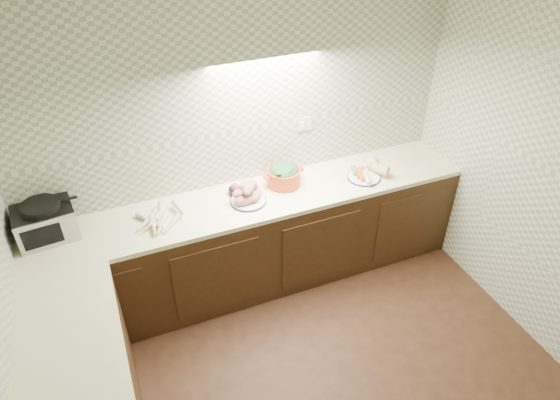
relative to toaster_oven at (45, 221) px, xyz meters
name	(u,v)px	position (x,y,z in m)	size (l,w,h in m)	color
room	(357,241)	(1.56, -1.63, 0.59)	(3.60, 3.60, 2.60)	black
counter	(207,336)	(0.88, -0.95, -0.58)	(3.60, 3.60, 0.90)	black
toaster_oven	(45,221)	(0.00, 0.00, 0.00)	(0.43, 0.35, 0.29)	black
parsnip_pile	(164,220)	(0.80, -0.17, -0.10)	(0.35, 0.39, 0.08)	beige
sweet_potato_plate	(247,194)	(1.48, -0.14, -0.06)	(0.30, 0.29, 0.18)	#181641
onion_bowl	(237,190)	(1.43, -0.01, -0.10)	(0.14, 0.14, 0.10)	black
dutch_oven	(284,174)	(1.84, -0.03, -0.04)	(0.35, 0.31, 0.20)	#BE3714
veg_plate	(367,170)	(2.56, -0.17, -0.09)	(0.37, 0.37, 0.13)	#181641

